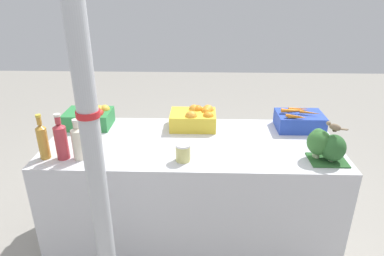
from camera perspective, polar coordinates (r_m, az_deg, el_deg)
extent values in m
plane|color=gray|center=(2.79, 0.00, -17.63)|extent=(10.00, 10.00, 0.00)
cube|color=silver|center=(2.54, 0.00, -10.64)|extent=(1.96, 0.81, 0.83)
cylinder|color=#B7BABF|center=(1.62, -16.46, -1.59)|extent=(0.10, 0.10, 2.36)
cylinder|color=red|center=(1.58, -16.95, 2.29)|extent=(0.11, 0.11, 0.03)
cube|color=#2D8442|center=(2.66, -16.83, 1.50)|extent=(0.33, 0.25, 0.12)
sphere|color=gold|center=(2.65, -15.17, 2.86)|extent=(0.08, 0.08, 0.08)
sphere|color=red|center=(2.67, -16.00, 3.04)|extent=(0.08, 0.08, 0.08)
sphere|color=gold|center=(2.64, -14.31, 2.97)|extent=(0.08, 0.08, 0.08)
sphere|color=red|center=(2.58, -17.43, 1.93)|extent=(0.06, 0.06, 0.06)
sphere|color=red|center=(2.59, -15.10, 2.36)|extent=(0.06, 0.06, 0.06)
sphere|color=red|center=(2.64, -15.48, 2.85)|extent=(0.07, 0.07, 0.07)
sphere|color=red|center=(2.56, -15.38, 2.10)|extent=(0.07, 0.07, 0.07)
cube|color=gold|center=(2.52, 0.20, 1.36)|extent=(0.33, 0.25, 0.12)
sphere|color=orange|center=(2.52, 2.37, 2.60)|extent=(0.07, 0.07, 0.07)
sphere|color=orange|center=(2.44, -0.14, 1.88)|extent=(0.09, 0.09, 0.09)
sphere|color=orange|center=(2.54, 2.57, 2.86)|extent=(0.08, 0.08, 0.08)
sphere|color=orange|center=(2.57, 0.37, 3.01)|extent=(0.08, 0.08, 0.08)
sphere|color=orange|center=(2.45, 2.73, 1.81)|extent=(0.08, 0.08, 0.08)
sphere|color=orange|center=(2.56, 0.94, 2.99)|extent=(0.08, 0.08, 0.08)
sphere|color=orange|center=(2.55, 2.69, 2.94)|extent=(0.09, 0.09, 0.09)
cube|color=#2847B7|center=(2.62, 17.46, 1.09)|extent=(0.33, 0.25, 0.12)
cone|color=orange|center=(2.49, 16.73, 1.93)|extent=(0.12, 0.04, 0.02)
cone|color=orange|center=(2.65, 17.35, 3.07)|extent=(0.15, 0.03, 0.02)
cone|color=orange|center=(2.58, 19.13, 2.41)|extent=(0.15, 0.07, 0.02)
cone|color=orange|center=(2.50, 17.16, 1.74)|extent=(0.13, 0.06, 0.03)
cone|color=orange|center=(2.64, 17.34, 2.84)|extent=(0.17, 0.05, 0.03)
cone|color=orange|center=(2.57, 16.43, 2.78)|extent=(0.17, 0.04, 0.03)
cube|color=#2D602D|center=(2.25, 21.61, -4.99)|extent=(0.22, 0.18, 0.01)
ellipsoid|color=#2D602D|center=(2.20, 22.49, -3.07)|extent=(0.15, 0.15, 0.16)
cylinder|color=#B2C693|center=(2.24, 22.19, -4.77)|extent=(0.03, 0.03, 0.02)
ellipsoid|color=#387033|center=(2.20, 20.40, -2.22)|extent=(0.14, 0.14, 0.16)
cylinder|color=#B2C693|center=(2.24, 20.06, -4.36)|extent=(0.03, 0.03, 0.02)
ellipsoid|color=#427F3D|center=(2.21, 20.15, -2.12)|extent=(0.10, 0.10, 0.17)
cylinder|color=#B2C693|center=(2.25, 19.82, -4.25)|extent=(0.03, 0.03, 0.02)
cylinder|color=gold|center=(2.27, -23.53, -2.36)|extent=(0.06, 0.06, 0.20)
cone|color=gold|center=(2.22, -24.00, 0.23)|extent=(0.06, 0.06, 0.02)
cylinder|color=gold|center=(2.21, -24.16, 1.12)|extent=(0.03, 0.03, 0.05)
cylinder|color=gold|center=(2.20, -24.29, 1.88)|extent=(0.03, 0.03, 0.01)
cylinder|color=#B2333D|center=(2.22, -20.91, -2.35)|extent=(0.08, 0.08, 0.21)
cone|color=#B2333D|center=(2.17, -21.35, 0.39)|extent=(0.08, 0.08, 0.02)
cylinder|color=#B2333D|center=(2.16, -21.49, 1.25)|extent=(0.03, 0.03, 0.05)
cylinder|color=silver|center=(2.15, -21.61, 2.01)|extent=(0.04, 0.04, 0.01)
cylinder|color=beige|center=(2.19, -18.35, -2.64)|extent=(0.08, 0.08, 0.19)
cone|color=beige|center=(2.14, -18.71, -0.15)|extent=(0.08, 0.08, 0.02)
cylinder|color=beige|center=(2.13, -18.80, 0.54)|extent=(0.04, 0.04, 0.04)
cylinder|color=silver|center=(2.12, -18.90, 1.18)|extent=(0.04, 0.04, 0.01)
cylinder|color=#D1CC75|center=(2.08, -1.50, -4.19)|extent=(0.09, 0.09, 0.10)
cylinder|color=white|center=(2.05, -1.51, -2.82)|extent=(0.09, 0.09, 0.01)
cube|color=#4C3D2D|center=(2.17, 22.66, -0.44)|extent=(0.02, 0.02, 0.01)
ellipsoid|color=#7A664C|center=(2.16, 22.75, 0.11)|extent=(0.08, 0.08, 0.04)
sphere|color=#897556|center=(2.17, 21.80, 0.73)|extent=(0.03, 0.03, 0.03)
cone|color=#4C3D28|center=(2.17, 21.53, 0.82)|extent=(0.02, 0.02, 0.01)
cube|color=#7A664C|center=(2.14, 24.06, -0.21)|extent=(0.04, 0.04, 0.01)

